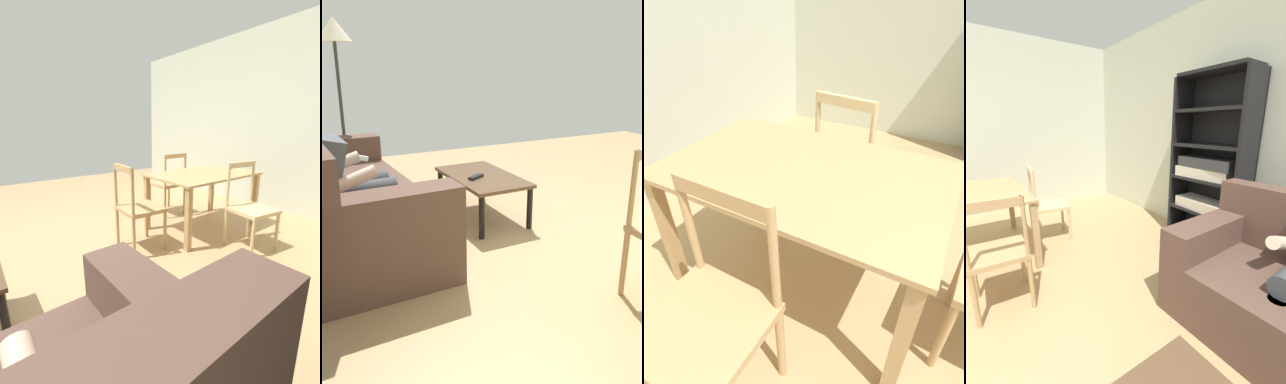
{
  "view_description": "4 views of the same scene",
  "coord_description": "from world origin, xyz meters",
  "views": [
    {
      "loc": [
        0.81,
        2.49,
        1.31
      ],
      "look_at": [
        -0.15,
        1.25,
        0.9
      ],
      "focal_mm": 23.39,
      "sensor_mm": 36.0,
      "label": 1
    },
    {
      "loc": [
        -2.03,
        2.37,
        1.44
      ],
      "look_at": [
        1.22,
        0.68,
        0.24
      ],
      "focal_mm": 38.85,
      "sensor_mm": 36.0,
      "label": 2
    },
    {
      "loc": [
        -0.95,
        -0.75,
        1.42
      ],
      "look_at": [
        -1.55,
        0.34,
        0.6
      ],
      "focal_mm": 27.95,
      "sensor_mm": 36.0,
      "label": 3
    },
    {
      "loc": [
        1.37,
        0.17,
        1.41
      ],
      "look_at": [
        -0.15,
        1.25,
        0.9
      ],
      "focal_mm": 22.5,
      "sensor_mm": 36.0,
      "label": 4
    }
  ],
  "objects": [
    {
      "name": "tv_remote",
      "position": [
        1.16,
        0.77,
        0.42
      ],
      "size": [
        0.12,
        0.17,
        0.02
      ],
      "primitive_type": "cube",
      "rotation": [
        0.0,
        0.0,
        0.48
      ],
      "color": "black",
      "rests_on": "coffee_table"
    },
    {
      "name": "ground_plane",
      "position": [
        0.0,
        0.0,
        0.0
      ],
      "size": [
        8.19,
        8.19,
        0.0
      ],
      "primitive_type": "plane",
      "color": "tan"
    },
    {
      "name": "coffee_table",
      "position": [
        1.22,
        0.68,
        0.35
      ],
      "size": [
        0.97,
        0.55,
        0.41
      ],
      "color": "brown",
      "rests_on": "ground_plane"
    },
    {
      "name": "couch",
      "position": [
        1.26,
        1.89,
        0.34
      ],
      "size": [
        2.2,
        0.99,
        0.94
      ],
      "color": "brown",
      "rests_on": "ground_plane"
    },
    {
      "name": "person_lounging",
      "position": [
        1.02,
        1.93,
        0.59
      ],
      "size": [
        0.6,
        0.89,
        1.13
      ],
      "color": "#4C5156",
      "rests_on": "ground_plane"
    },
    {
      "name": "floor_lamp",
      "position": [
        2.69,
        1.63,
        1.55
      ],
      "size": [
        0.36,
        0.36,
        1.83
      ],
      "color": "black",
      "rests_on": "ground_plane"
    }
  ]
}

